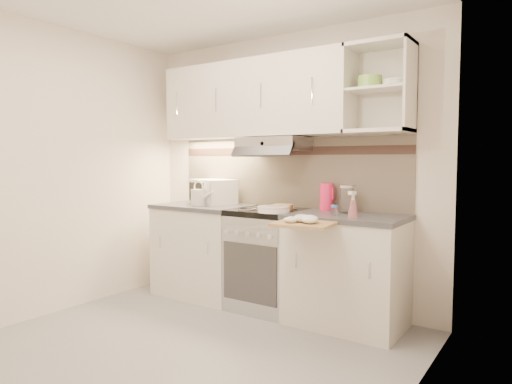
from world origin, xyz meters
TOP-DOWN VIEW (x-y plane):
  - ground at (0.00, 0.00)m, footprint 3.00×3.00m
  - room_shell at (0.00, 0.37)m, footprint 3.04×2.84m
  - base_cabinet_left at (-0.75, 1.10)m, footprint 0.90×0.60m
  - worktop_left at (-0.75, 1.10)m, footprint 0.92×0.62m
  - base_cabinet_right at (0.75, 1.10)m, footprint 0.90×0.60m
  - worktop_right at (0.75, 1.10)m, footprint 0.92×0.62m
  - electric_range at (0.00, 1.10)m, footprint 0.60×0.60m
  - microwave at (-0.73, 1.22)m, footprint 0.51×0.45m
  - watering_can at (-0.71, 0.99)m, footprint 0.29×0.15m
  - plate_stack at (0.17, 0.92)m, footprint 0.27×0.27m
  - bread_loaf at (0.13, 1.14)m, footprint 0.18×0.18m
  - pink_pitcher at (0.48, 1.30)m, footprint 0.13×0.12m
  - glass_jar at (0.69, 1.23)m, footprint 0.12×0.12m
  - spice_jar at (0.67, 1.02)m, footprint 0.05×0.05m
  - spray_bottle at (0.85, 0.97)m, footprint 0.08×0.08m
  - cutting_board at (0.62, 0.62)m, footprint 0.46×0.42m
  - dish_towel at (0.61, 0.60)m, footprint 0.31×0.29m

SIDE VIEW (x-z plane):
  - ground at x=0.00m, z-range 0.00..0.00m
  - base_cabinet_left at x=-0.75m, z-range 0.00..0.86m
  - base_cabinet_right at x=0.75m, z-range 0.00..0.86m
  - electric_range at x=0.00m, z-range 0.00..0.90m
  - cutting_board at x=0.62m, z-range 0.86..0.88m
  - worktop_left at x=-0.75m, z-range 0.86..0.90m
  - worktop_right at x=0.75m, z-range 0.86..0.90m
  - dish_towel at x=0.61m, z-range 0.88..0.95m
  - bread_loaf at x=0.13m, z-range 0.90..0.95m
  - plate_stack at x=0.17m, z-range 0.90..0.95m
  - spice_jar at x=0.67m, z-range 0.90..0.98m
  - spray_bottle at x=0.85m, z-range 0.88..1.09m
  - watering_can at x=-0.71m, z-range 0.87..1.11m
  - glass_jar at x=0.69m, z-range 0.90..1.13m
  - pink_pitcher at x=0.48m, z-range 0.90..1.14m
  - microwave at x=-0.73m, z-range 0.90..1.14m
  - room_shell at x=0.00m, z-range 0.37..2.89m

